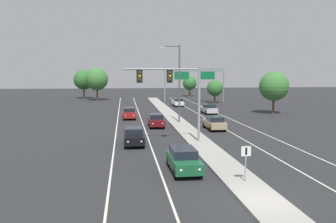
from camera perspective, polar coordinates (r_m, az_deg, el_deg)
ground_plane at (r=19.49m, az=15.08°, el=-13.96°), size 260.00×260.00×0.00m
median_island at (r=36.21m, az=4.30°, el=-4.18°), size 2.40×110.00×0.15m
lane_stripe_oncoming_center at (r=42.49m, az=-3.81°, el=-2.70°), size 0.14×100.00×0.01m
lane_stripe_receding_center at (r=44.02m, az=8.51°, el=-2.44°), size 0.14×100.00×0.01m
edge_stripe_left at (r=42.43m, az=-8.27°, el=-2.76°), size 0.14×100.00×0.01m
edge_stripe_right at (r=45.01m, az=12.57°, el=-2.33°), size 0.14×100.00×0.01m
overhead_signal_mast at (r=33.01m, az=1.28°, el=3.95°), size 7.08×0.44×7.20m
median_sign_post at (r=21.90m, az=12.38°, el=-7.29°), size 0.60×0.10×2.20m
street_lamp_median at (r=46.09m, az=1.55°, el=5.26°), size 2.58×0.28×10.00m
car_oncoming_green at (r=24.15m, az=2.51°, el=-7.72°), size 1.88×4.50×1.58m
car_oncoming_black at (r=32.97m, az=-5.50°, el=-3.92°), size 1.84×4.48×1.58m
car_oncoming_darkred at (r=43.44m, az=-1.91°, el=-1.40°), size 1.85×4.48×1.58m
car_oncoming_red at (r=51.21m, az=-6.28°, el=-0.25°), size 1.89×4.50×1.58m
car_receding_tan at (r=41.67m, az=7.42°, el=-1.78°), size 1.90×4.50×1.58m
car_receding_silver at (r=57.16m, az=6.59°, el=0.44°), size 1.92×4.51×1.58m
car_receding_white at (r=69.52m, az=1.57°, el=1.53°), size 1.93×4.51×1.58m
highway_sign_gantry at (r=77.69m, az=4.28°, el=5.98°), size 13.28×0.42×7.50m
tree_far_left_b at (r=85.15m, az=-11.35°, el=5.09°), size 5.24×5.24×7.58m
tree_far_right_a at (r=59.15m, az=16.63°, el=3.90°), size 4.67×4.67×6.75m
tree_far_right_b at (r=97.38m, az=3.50°, el=4.55°), size 3.80×3.80×5.50m
tree_far_left_c at (r=91.66m, az=-13.37°, el=4.97°), size 4.98×4.98×7.21m
tree_far_right_c at (r=76.45m, az=7.52°, el=3.72°), size 3.40×3.40×4.93m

